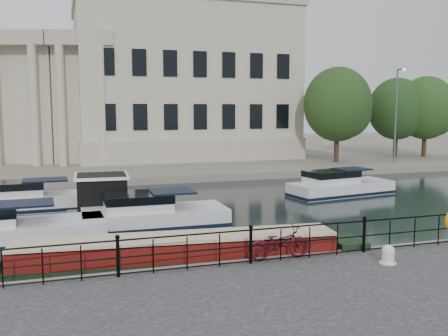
{
  "coord_description": "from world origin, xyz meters",
  "views": [
    {
      "loc": [
        -5.31,
        -16.14,
        5.29
      ],
      "look_at": [
        0.5,
        2.0,
        3.0
      ],
      "focal_mm": 40.0,
      "sensor_mm": 36.0,
      "label": 1
    }
  ],
  "objects_px": {
    "harbour_hut": "(102,198)",
    "bicycle": "(279,243)",
    "narrowboat": "(179,261)",
    "mooring_bollard": "(388,255)"
  },
  "relations": [
    {
      "from": "mooring_bollard",
      "to": "narrowboat",
      "type": "bearing_deg",
      "value": 154.52
    },
    {
      "from": "mooring_bollard",
      "to": "narrowboat",
      "type": "xyz_separation_m",
      "value": [
        -5.92,
        2.82,
        -0.46
      ]
    },
    {
      "from": "narrowboat",
      "to": "mooring_bollard",
      "type": "bearing_deg",
      "value": -19.94
    },
    {
      "from": "mooring_bollard",
      "to": "narrowboat",
      "type": "distance_m",
      "value": 6.58
    },
    {
      "from": "bicycle",
      "to": "mooring_bollard",
      "type": "height_order",
      "value": "bicycle"
    },
    {
      "from": "mooring_bollard",
      "to": "narrowboat",
      "type": "relative_size",
      "value": 0.04
    },
    {
      "from": "bicycle",
      "to": "mooring_bollard",
      "type": "relative_size",
      "value": 3.41
    },
    {
      "from": "harbour_hut",
      "to": "bicycle",
      "type": "bearing_deg",
      "value": -63.14
    },
    {
      "from": "bicycle",
      "to": "mooring_bollard",
      "type": "distance_m",
      "value": 3.34
    },
    {
      "from": "bicycle",
      "to": "harbour_hut",
      "type": "relative_size",
      "value": 0.57
    }
  ]
}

